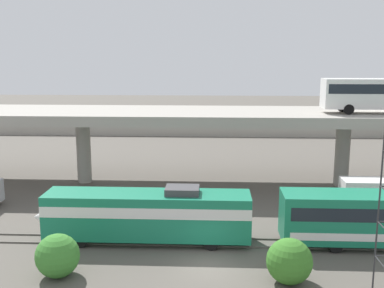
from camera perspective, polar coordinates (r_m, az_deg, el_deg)
ground_plane at (r=30.86m, az=2.01°, el=-14.90°), size 260.00×260.00×0.00m
rail_strip_near at (r=33.79m, az=2.09°, el=-12.42°), size 110.00×0.12×0.12m
rail_strip_far at (r=35.18m, az=2.13°, el=-11.45°), size 110.00×0.12×0.12m
train_locomotive at (r=34.16m, az=-6.71°, el=-8.39°), size 15.80×3.04×4.18m
highway_overpass at (r=48.22m, az=2.41°, el=3.22°), size 96.00×10.31×7.75m
service_truck_east at (r=42.88m, az=21.99°, el=-5.90°), size 6.80×2.46×3.04m
pier_parking_lot at (r=83.75m, az=2.57°, el=2.16°), size 79.03×12.61×1.57m
parked_car_0 at (r=83.59m, az=-0.80°, el=3.23°), size 4.14×1.88×1.50m
parked_car_1 at (r=80.96m, az=8.99°, el=2.85°), size 4.18×1.90×1.50m
parked_car_2 at (r=81.76m, az=3.68°, el=3.04°), size 4.40×1.87×1.50m
parked_car_3 at (r=86.92m, az=10.59°, el=3.34°), size 4.53×1.98×1.50m
parked_car_4 at (r=83.28m, az=7.91°, el=3.10°), size 4.29×1.84×1.50m
parked_car_5 at (r=86.22m, az=-16.84°, el=3.00°), size 4.48×1.86×1.50m
parked_car_6 at (r=84.17m, az=-9.10°, el=3.15°), size 4.44×1.85×1.50m
harbor_water at (r=106.64m, az=2.63°, el=3.60°), size 140.00×36.00×0.01m
shrub_left at (r=30.31m, az=-16.19°, el=-13.04°), size 2.70×2.70×2.70m
shrub_right at (r=28.99m, az=11.86°, el=-13.90°), size 2.76×2.76×2.76m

